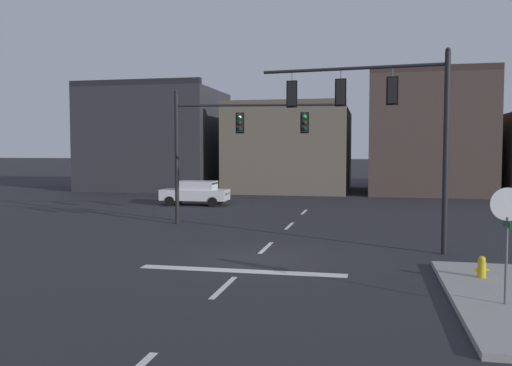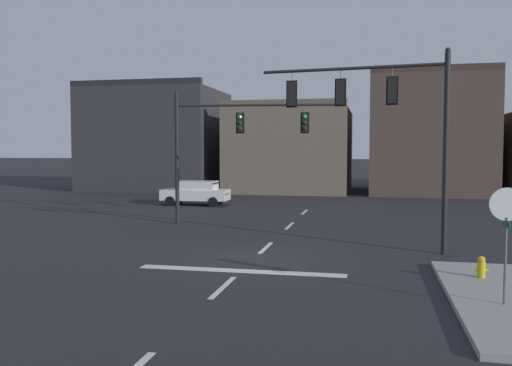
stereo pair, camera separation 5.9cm
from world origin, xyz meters
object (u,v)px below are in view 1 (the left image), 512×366
(fire_hydrant, at_px, (482,271))
(signal_mast_far_side, at_px, (226,135))
(signal_mast_near_side, at_px, (385,113))
(stop_sign, at_px, (507,218))
(car_lot_nearside, at_px, (196,192))

(fire_hydrant, bearing_deg, signal_mast_far_side, 135.14)
(signal_mast_far_side, height_order, fire_hydrant, signal_mast_far_side)
(signal_mast_near_side, distance_m, fire_hydrant, 6.90)
(stop_sign, distance_m, car_lot_nearside, 25.62)
(signal_mast_far_side, bearing_deg, fire_hydrant, -44.86)
(signal_mast_far_side, xyz_separation_m, fire_hydrant, (9.99, -9.94, -4.07))
(signal_mast_far_side, relative_size, stop_sign, 2.91)
(signal_mast_near_side, relative_size, car_lot_nearside, 1.61)
(signal_mast_near_side, bearing_deg, stop_sign, -69.88)
(signal_mast_near_side, bearing_deg, car_lot_nearside, 129.98)
(signal_mast_far_side, distance_m, stop_sign, 16.24)
(signal_mast_near_side, xyz_separation_m, car_lot_nearside, (-11.84, 14.12, -4.14))
(car_lot_nearside, height_order, fire_hydrant, car_lot_nearside)
(signal_mast_near_side, distance_m, signal_mast_far_side, 9.30)
(signal_mast_far_side, relative_size, car_lot_nearside, 1.83)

